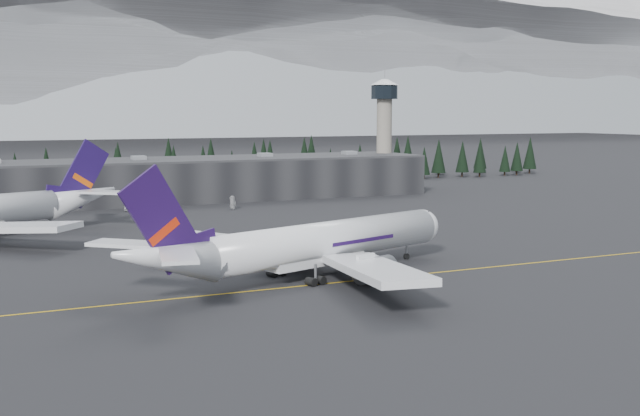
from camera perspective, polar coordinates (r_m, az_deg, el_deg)
name	(u,v)px	position (r m, az deg, el deg)	size (l,w,h in m)	color
ground	(372,276)	(130.85, 3.74, -4.86)	(1400.00, 1400.00, 0.00)	black
taxiline	(378,278)	(129.14, 4.17, -5.01)	(400.00, 0.40, 0.02)	gold
terminal	(172,180)	(245.95, -10.45, 2.00)	(160.00, 30.00, 12.60)	black
control_tower	(384,121)	(276.51, 4.60, 6.16)	(10.00, 10.00, 37.70)	gray
treeline	(144,168)	(281.72, -12.38, 2.79)	(360.00, 20.00, 15.00)	black
jet_main	(302,245)	(127.09, -1.29, -2.67)	(64.70, 58.31, 19.54)	white
gse_vehicle_a	(128,209)	(221.69, -13.48, -0.06)	(2.17, 4.71, 1.31)	white
gse_vehicle_b	(233,207)	(221.21, -6.19, 0.07)	(1.51, 3.76, 1.28)	#B8B8BA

